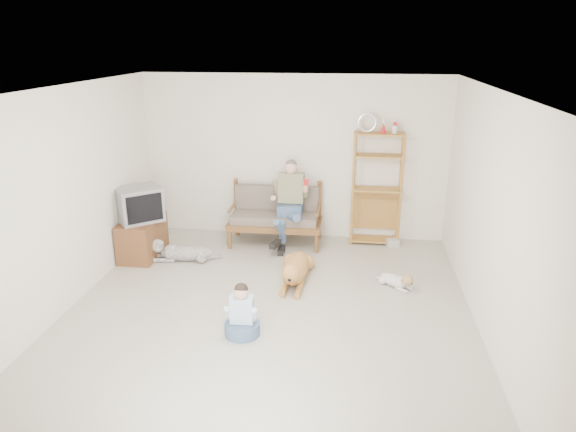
# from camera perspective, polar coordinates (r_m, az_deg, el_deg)

# --- Properties ---
(floor) EXTENTS (5.50, 5.50, 0.00)m
(floor) POSITION_cam_1_polar(r_m,az_deg,el_deg) (6.46, -2.23, -10.76)
(floor) COLOR beige
(floor) RESTS_ON ground
(ceiling) EXTENTS (5.50, 5.50, 0.00)m
(ceiling) POSITION_cam_1_polar(r_m,az_deg,el_deg) (5.62, -2.59, 13.84)
(ceiling) COLOR white
(ceiling) RESTS_ON ground
(wall_back) EXTENTS (5.00, 0.00, 5.00)m
(wall_back) POSITION_cam_1_polar(r_m,az_deg,el_deg) (8.53, 0.71, 6.49)
(wall_back) COLOR silver
(wall_back) RESTS_ON ground
(wall_front) EXTENTS (5.00, 0.00, 5.00)m
(wall_front) POSITION_cam_1_polar(r_m,az_deg,el_deg) (3.47, -10.21, -13.72)
(wall_front) COLOR silver
(wall_front) RESTS_ON ground
(wall_left) EXTENTS (0.00, 5.50, 5.50)m
(wall_left) POSITION_cam_1_polar(r_m,az_deg,el_deg) (6.77, -23.74, 1.48)
(wall_left) COLOR silver
(wall_left) RESTS_ON ground
(wall_right) EXTENTS (0.00, 5.50, 5.50)m
(wall_right) POSITION_cam_1_polar(r_m,az_deg,el_deg) (6.02, 21.76, -0.33)
(wall_right) COLOR silver
(wall_right) RESTS_ON ground
(loveseat) EXTENTS (1.51, 0.72, 0.95)m
(loveseat) POSITION_cam_1_polar(r_m,az_deg,el_deg) (8.42, -1.38, 0.18)
(loveseat) COLOR brown
(loveseat) RESTS_ON ground
(man) EXTENTS (0.54, 0.77, 1.24)m
(man) POSITION_cam_1_polar(r_m,az_deg,el_deg) (8.14, -0.01, 0.72)
(man) COLOR #476183
(man) RESTS_ON loveseat
(etagere) EXTENTS (0.81, 0.36, 2.13)m
(etagere) POSITION_cam_1_polar(r_m,az_deg,el_deg) (8.39, 9.80, 3.10)
(etagere) COLOR #AC6E36
(etagere) RESTS_ON ground
(book_stack) EXTENTS (0.22, 0.19, 0.12)m
(book_stack) POSITION_cam_1_polar(r_m,az_deg,el_deg) (8.56, 11.56, -2.92)
(book_stack) COLOR silver
(book_stack) RESTS_ON ground
(tv_stand) EXTENTS (0.50, 0.90, 0.60)m
(tv_stand) POSITION_cam_1_polar(r_m,az_deg,el_deg) (8.26, -15.89, -2.31)
(tv_stand) COLOR brown
(tv_stand) RESTS_ON ground
(crt_tv) EXTENTS (0.80, 0.78, 0.52)m
(crt_tv) POSITION_cam_1_polar(r_m,az_deg,el_deg) (8.02, -16.19, 1.27)
(crt_tv) COLOR gray
(crt_tv) RESTS_ON tv_stand
(wall_outlet) EXTENTS (0.12, 0.02, 0.08)m
(wall_outlet) POSITION_cam_1_polar(r_m,az_deg,el_deg) (9.03, -7.23, 0.12)
(wall_outlet) COLOR silver
(wall_outlet) RESTS_ON ground
(golden_retriever) EXTENTS (0.37, 1.39, 0.42)m
(golden_retriever) POSITION_cam_1_polar(r_m,az_deg,el_deg) (7.18, 0.81, -5.96)
(golden_retriever) COLOR #CD7F47
(golden_retriever) RESTS_ON ground
(shaggy_dog) EXTENTS (1.14, 0.37, 0.34)m
(shaggy_dog) POSITION_cam_1_polar(r_m,az_deg,el_deg) (8.01, -11.92, -3.93)
(shaggy_dog) COLOR white
(shaggy_dog) RESTS_ON ground
(terrier) EXTENTS (0.53, 0.46, 0.24)m
(terrier) POSITION_cam_1_polar(r_m,az_deg,el_deg) (7.18, 12.08, -7.04)
(terrier) COLOR silver
(terrier) RESTS_ON ground
(child) EXTENTS (0.41, 0.41, 0.64)m
(child) POSITION_cam_1_polar(r_m,az_deg,el_deg) (5.96, -5.13, -11.02)
(child) COLOR #476183
(child) RESTS_ON ground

